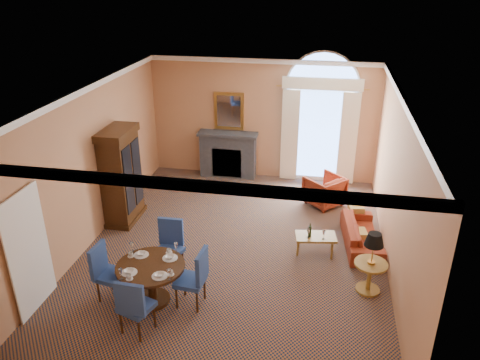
% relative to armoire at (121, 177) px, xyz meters
% --- Properties ---
extents(ground, '(7.50, 7.50, 0.00)m').
position_rel_armoire_xyz_m(ground, '(2.72, -0.72, -1.04)').
color(ground, '#13233E').
rests_on(ground, ground).
extents(room_envelope, '(6.04, 7.52, 3.45)m').
position_rel_armoire_xyz_m(room_envelope, '(2.69, -0.06, 1.47)').
color(room_envelope, tan).
rests_on(room_envelope, ground).
extents(armoire, '(0.62, 1.10, 2.16)m').
position_rel_armoire_xyz_m(armoire, '(0.00, 0.00, 0.00)').
color(armoire, black).
rests_on(armoire, ground).
extents(dining_table, '(1.17, 1.17, 0.93)m').
position_rel_armoire_xyz_m(dining_table, '(1.65, -2.66, -0.49)').
color(dining_table, black).
rests_on(dining_table, ground).
extents(dining_chair_north, '(0.60, 0.60, 1.05)m').
position_rel_armoire_xyz_m(dining_chair_north, '(1.66, -1.73, -0.44)').
color(dining_chair_north, navy).
rests_on(dining_chair_north, ground).
extents(dining_chair_south, '(0.60, 0.60, 1.05)m').
position_rel_armoire_xyz_m(dining_chair_south, '(1.68, -3.50, -0.44)').
color(dining_chair_south, navy).
rests_on(dining_chair_south, ground).
extents(dining_chair_east, '(0.52, 0.51, 1.05)m').
position_rel_armoire_xyz_m(dining_chair_east, '(2.41, -2.61, -0.44)').
color(dining_chair_east, navy).
rests_on(dining_chair_east, ground).
extents(dining_chair_west, '(0.55, 0.55, 1.05)m').
position_rel_armoire_xyz_m(dining_chair_west, '(0.86, -2.73, -0.44)').
color(dining_chair_west, navy).
rests_on(dining_chair_west, ground).
extents(sofa, '(0.85, 1.79, 0.51)m').
position_rel_armoire_xyz_m(sofa, '(5.27, -0.17, -0.79)').
color(sofa, maroon).
rests_on(sofa, ground).
extents(armchair, '(1.13, 1.13, 0.74)m').
position_rel_armoire_xyz_m(armchair, '(4.46, 1.56, -0.67)').
color(armchair, maroon).
rests_on(armchair, ground).
extents(coffee_table, '(0.86, 0.56, 0.70)m').
position_rel_armoire_xyz_m(coffee_table, '(4.33, -0.66, -0.66)').
color(coffee_table, olive).
rests_on(coffee_table, ground).
extents(side_table, '(0.58, 0.58, 1.15)m').
position_rel_armoire_xyz_m(side_table, '(5.32, -1.69, -0.31)').
color(side_table, olive).
rests_on(side_table, ground).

